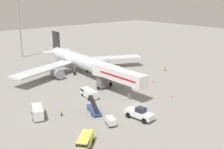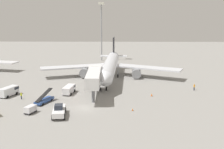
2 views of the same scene
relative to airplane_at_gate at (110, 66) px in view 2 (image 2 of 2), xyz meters
name	(u,v)px [view 2 (image 2 of 2)]	position (x,y,z in m)	size (l,w,h in m)	color
ground_plane	(85,108)	(-4.83, -28.93, -3.91)	(300.00, 300.00, 0.00)	gray
airplane_at_gate	(110,66)	(0.00, 0.00, 0.00)	(44.76, 44.09, 11.39)	silver
jet_bridge	(94,77)	(-3.45, -19.86, 0.89)	(3.63, 16.41, 6.55)	silver
pushback_tug	(59,111)	(-9.27, -33.79, -2.78)	(3.17, 6.27, 2.46)	white
belt_loader_truck	(44,100)	(-14.33, -25.47, -3.18)	(3.55, 5.78, 2.82)	#2D4C8E
service_van_rear_left	(69,89)	(-10.02, -17.64, -2.78)	(2.73, 5.52, 1.96)	white
service_van_far_left	(9,91)	(-24.29, -20.13, -2.63)	(3.67, 5.52, 2.24)	silver
baggage_cart_far_right	(30,109)	(-15.39, -32.24, -3.06)	(2.21, 2.86, 1.55)	#38383D
ground_crew_worker_foreground	(21,95)	(-20.45, -22.73, -3.01)	(0.40, 0.40, 1.70)	#1E2333
ground_crew_worker_midground	(194,87)	(22.38, -14.15, -2.97)	(0.48, 0.48, 1.78)	#1E2333
safety_cone_alpha	(152,95)	(10.56, -19.78, -3.57)	(0.45, 0.45, 0.68)	black
safety_cone_bravo	(133,109)	(5.32, -30.40, -3.63)	(0.38, 0.38, 0.58)	black
apron_light_mast	(101,20)	(-4.60, 34.53, 13.31)	(2.40, 2.40, 24.67)	#93969B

